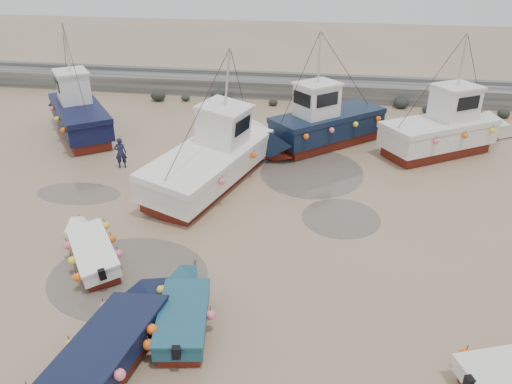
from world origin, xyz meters
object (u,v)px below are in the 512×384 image
dinghy_0 (93,246)px  person (123,167)px  cabin_boat_1 (214,155)px  cabin_boat_3 (447,128)px  cabin_boat_0 (78,111)px  cabin_boat_2 (319,124)px  dinghy_1 (115,342)px  dinghy_2 (184,309)px

dinghy_0 → person: 8.21m
cabin_boat_1 → cabin_boat_3: bearing=41.4°
dinghy_0 → person: (-2.30, 7.87, -0.56)m
cabin_boat_0 → cabin_boat_2: same height
cabin_boat_2 → person: 10.69m
dinghy_0 → cabin_boat_2: (7.31, 12.33, 0.80)m
dinghy_1 → dinghy_2: size_ratio=1.28×
dinghy_1 → cabin_boat_3: cabin_boat_3 is taller
cabin_boat_0 → person: (4.48, -4.41, -1.35)m
cabin_boat_2 → person: bearing=71.9°
dinghy_2 → cabin_boat_0: (-11.00, 15.01, 0.78)m
dinghy_1 → person: 13.19m
dinghy_2 → dinghy_1: bearing=-143.9°
dinghy_2 → cabin_boat_1: size_ratio=0.46×
cabin_boat_2 → cabin_boat_3: bearing=-129.8°
cabin_boat_2 → cabin_boat_3: 6.75m
cabin_boat_1 → person: (-4.97, 0.69, -1.30)m
dinghy_1 → person: size_ratio=4.17×
cabin_boat_0 → person: cabin_boat_0 is taller
dinghy_1 → cabin_boat_0: bearing=127.4°
cabin_boat_1 → person: bearing=-172.4°
dinghy_1 → dinghy_2: same height
cabin_boat_0 → person: bearing=-81.9°
cabin_boat_0 → dinghy_1: bearing=-97.6°
cabin_boat_3 → person: size_ratio=5.22×
dinghy_1 → cabin_boat_2: cabin_boat_2 is taller
cabin_boat_0 → cabin_boat_3: size_ratio=1.03×
cabin_boat_0 → dinghy_0: bearing=-98.5°
person → cabin_boat_3: bearing=176.8°
dinghy_1 → cabin_boat_1: size_ratio=0.59×
cabin_boat_1 → cabin_boat_2: bearing=63.5°
cabin_boat_1 → cabin_boat_2: (4.64, 5.16, 0.05)m
dinghy_0 → cabin_boat_3: size_ratio=0.59×
dinghy_0 → dinghy_2: same height
cabin_boat_1 → cabin_boat_3: (11.38, 5.54, 0.07)m
dinghy_1 → cabin_boat_2: size_ratio=0.84×
dinghy_0 → cabin_boat_0: size_ratio=0.57×
cabin_boat_3 → cabin_boat_2: bearing=-120.8°
dinghy_2 → cabin_boat_2: bearing=67.7°
cabin_boat_1 → cabin_boat_2: size_ratio=1.42×
cabin_boat_0 → cabin_boat_3: (20.84, 0.44, 0.03)m
person → cabin_boat_0: bearing=-64.2°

